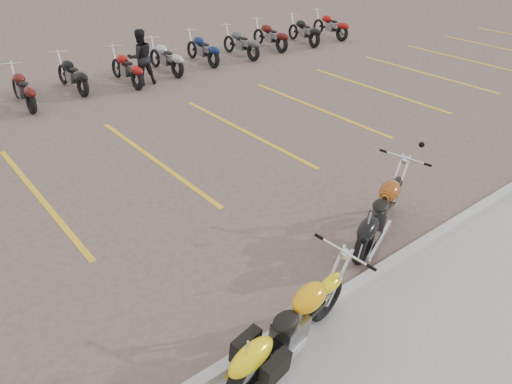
% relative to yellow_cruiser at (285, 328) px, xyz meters
% --- Properties ---
extents(ground, '(100.00, 100.00, 0.00)m').
position_rel_yellow_cruiser_xyz_m(ground, '(1.49, 2.29, -0.50)').
color(ground, '#715651').
rests_on(ground, ground).
extents(curb, '(60.00, 0.18, 0.12)m').
position_rel_yellow_cruiser_xyz_m(curb, '(1.49, 0.29, -0.44)').
color(curb, '#ADAAA3').
rests_on(curb, ground).
extents(parking_stripes, '(38.00, 5.50, 0.01)m').
position_rel_yellow_cruiser_xyz_m(parking_stripes, '(1.49, 6.29, -0.49)').
color(parking_stripes, gold).
rests_on(parking_stripes, ground).
extents(yellow_cruiser, '(2.41, 0.61, 1.00)m').
position_rel_yellow_cruiser_xyz_m(yellow_cruiser, '(0.00, 0.00, 0.00)').
color(yellow_cruiser, black).
rests_on(yellow_cruiser, ground).
extents(flame_cruiser, '(2.29, 1.05, 1.00)m').
position_rel_yellow_cruiser_xyz_m(flame_cruiser, '(3.07, 1.00, -0.00)').
color(flame_cruiser, black).
rests_on(flame_cruiser, ground).
extents(person_b, '(0.98, 0.83, 1.79)m').
position_rel_yellow_cruiser_xyz_m(person_b, '(3.95, 11.53, 0.40)').
color(person_b, black).
rests_on(person_b, ground).
extents(bg_bike_row, '(22.23, 2.04, 1.10)m').
position_rel_yellow_cruiser_xyz_m(bg_bike_row, '(2.69, 12.13, 0.05)').
color(bg_bike_row, black).
rests_on(bg_bike_row, ground).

